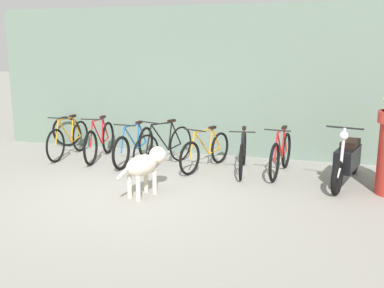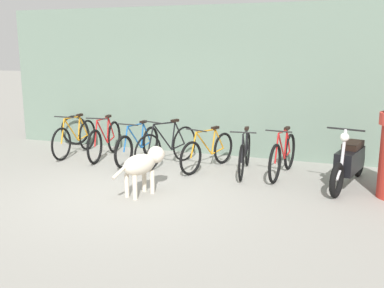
{
  "view_description": "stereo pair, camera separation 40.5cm",
  "coord_description": "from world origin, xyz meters",
  "views": [
    {
      "loc": [
        2.83,
        -6.13,
        2.27
      ],
      "look_at": [
        0.75,
        1.05,
        0.65
      ],
      "focal_mm": 42.0,
      "sensor_mm": 36.0,
      "label": 1
    },
    {
      "loc": [
        3.22,
        -6.01,
        2.27
      ],
      "look_at": [
        0.75,
        1.05,
        0.65
      ],
      "focal_mm": 42.0,
      "sensor_mm": 36.0,
      "label": 2
    }
  ],
  "objects": [
    {
      "name": "ground_plane",
      "position": [
        0.0,
        0.0,
        0.0
      ],
      "size": [
        60.0,
        60.0,
        0.0
      ],
      "primitive_type": "plane",
      "color": "gray"
    },
    {
      "name": "shop_wall_back",
      "position": [
        0.0,
        3.15,
        1.56
      ],
      "size": [
        8.76,
        0.2,
        3.12
      ],
      "color": "slate",
      "rests_on": "ground"
    },
    {
      "name": "bicycle_0",
      "position": [
        -2.24,
        2.03,
        0.36
      ],
      "size": [
        0.46,
        1.69,
        0.88
      ],
      "rotation": [
        0.0,
        0.0,
        -1.54
      ],
      "color": "black",
      "rests_on": "ground"
    },
    {
      "name": "bicycle_1",
      "position": [
        -1.51,
        2.01,
        0.37
      ],
      "size": [
        0.46,
        1.71,
        0.9
      ],
      "rotation": [
        0.0,
        0.0,
        -1.44
      ],
      "color": "black",
      "rests_on": "ground"
    },
    {
      "name": "bicycle_2",
      "position": [
        -0.69,
        1.89,
        0.34
      ],
      "size": [
        0.46,
        1.69,
        0.84
      ],
      "rotation": [
        0.0,
        0.0,
        -1.64
      ],
      "color": "black",
      "rests_on": "ground"
    },
    {
      "name": "bicycle_3",
      "position": [
        -0.03,
        1.83,
        0.38
      ],
      "size": [
        0.66,
        1.67,
        0.92
      ],
      "rotation": [
        0.0,
        0.0,
        -1.91
      ],
      "color": "black",
      "rests_on": "ground"
    },
    {
      "name": "bicycle_4",
      "position": [
        0.78,
        1.88,
        0.33
      ],
      "size": [
        0.63,
        1.6,
        0.81
      ],
      "rotation": [
        0.0,
        0.0,
        -1.9
      ],
      "color": "black",
      "rests_on": "ground"
    },
    {
      "name": "bicycle_5",
      "position": [
        1.49,
        1.86,
        0.35
      ],
      "size": [
        0.46,
        1.72,
        0.84
      ],
      "rotation": [
        0.0,
        0.0,
        -1.46
      ],
      "color": "black",
      "rests_on": "ground"
    },
    {
      "name": "bicycle_6",
      "position": [
        2.18,
        1.88,
        0.36
      ],
      "size": [
        0.46,
        1.67,
        0.89
      ],
      "rotation": [
        0.0,
        0.0,
        -1.69
      ],
      "color": "black",
      "rests_on": "ground"
    },
    {
      "name": "motorcycle",
      "position": [
        3.3,
        1.62,
        0.42
      ],
      "size": [
        0.66,
        1.9,
        1.03
      ],
      "rotation": [
        0.0,
        0.0,
        -1.82
      ],
      "color": "black",
      "rests_on": "ground"
    },
    {
      "name": "stray_dog",
      "position": [
        0.27,
        0.13,
        0.49
      ],
      "size": [
        0.56,
        1.08,
        0.72
      ],
      "rotation": [
        0.0,
        0.0,
        1.23
      ],
      "color": "beige",
      "rests_on": "ground"
    },
    {
      "name": "spare_tire_left",
      "position": [
        -2.82,
        2.89,
        0.35
      ],
      "size": [
        0.7,
        0.13,
        0.7
      ],
      "rotation": [
        0.0,
        0.0,
        0.12
      ],
      "color": "black",
      "rests_on": "ground"
    }
  ]
}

